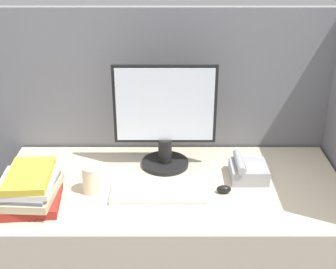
% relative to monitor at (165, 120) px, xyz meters
% --- Properties ---
extents(cubicle_panel_rear, '(1.96, 0.04, 1.48)m').
position_rel_monitor_xyz_m(cubicle_panel_rear, '(0.03, 0.23, -0.26)').
color(cubicle_panel_rear, slate).
rests_on(cubicle_panel_rear, ground_plane).
extents(desk, '(1.56, 0.75, 0.76)m').
position_rel_monitor_xyz_m(desk, '(0.03, -0.18, -0.62)').
color(desk, beige).
rests_on(desk, ground_plane).
extents(monitor, '(0.48, 0.23, 0.50)m').
position_rel_monitor_xyz_m(monitor, '(0.00, 0.00, 0.00)').
color(monitor, black).
rests_on(monitor, desk).
extents(keyboard, '(0.42, 0.16, 0.02)m').
position_rel_monitor_xyz_m(keyboard, '(-0.03, -0.27, -0.23)').
color(keyboard, silver).
rests_on(keyboard, desk).
extents(mouse, '(0.06, 0.04, 0.04)m').
position_rel_monitor_xyz_m(mouse, '(0.26, -0.25, -0.22)').
color(mouse, black).
rests_on(mouse, desk).
extents(coffee_cup, '(0.09, 0.09, 0.13)m').
position_rel_monitor_xyz_m(coffee_cup, '(-0.32, -0.24, -0.17)').
color(coffee_cup, beige).
rests_on(coffee_cup, desk).
extents(book_stack, '(0.26, 0.30, 0.15)m').
position_rel_monitor_xyz_m(book_stack, '(-0.56, -0.33, -0.17)').
color(book_stack, maroon).
rests_on(book_stack, desk).
extents(desk_telephone, '(0.17, 0.18, 0.11)m').
position_rel_monitor_xyz_m(desk_telephone, '(0.38, -0.13, -0.20)').
color(desk_telephone, '#99999E').
rests_on(desk_telephone, desk).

